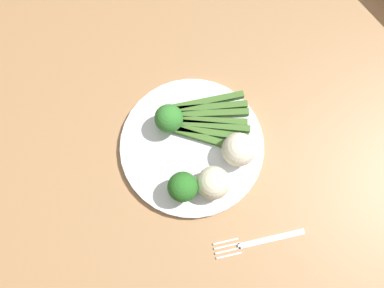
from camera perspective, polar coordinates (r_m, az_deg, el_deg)
The scene contains 9 objects.
ground_plane at distance 1.49m, azimuth 2.90°, elevation -9.99°, with size 6.00×6.00×0.02m, color gray.
dining_table at distance 0.82m, azimuth 5.18°, elevation -5.13°, with size 1.23×0.95×0.77m.
plate at distance 0.71m, azimuth -0.00°, elevation -0.28°, with size 0.27×0.27×0.01m, color white.
asparagus_bundle at distance 0.72m, azimuth 2.61°, elevation 3.57°, with size 0.14×0.16×0.01m.
broccoli_right at distance 0.69m, azimuth -3.46°, elevation 3.79°, with size 0.05×0.05×0.06m.
broccoli_near_center at distance 0.65m, azimuth -1.26°, elevation -6.62°, with size 0.05×0.05×0.06m.
cauliflower_outer_edge at distance 0.68m, azimuth 6.92°, elevation -0.81°, with size 0.06×0.06×0.06m, color silver.
cauliflower_front_left at distance 0.66m, azimuth 3.17°, elevation -5.77°, with size 0.06×0.06×0.06m, color beige.
fork at distance 0.70m, azimuth 9.88°, elevation -13.98°, with size 0.06×0.16×0.00m.
Camera 1 is at (-0.10, 0.14, 1.47)m, focal length 36.01 mm.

